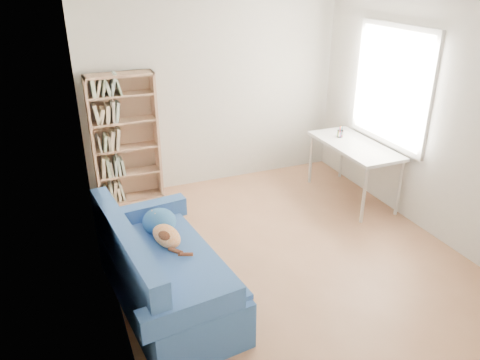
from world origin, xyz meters
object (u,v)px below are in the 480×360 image
object	(u,v)px
desk	(354,149)
sofa	(163,272)
bookshelf	(126,144)
pen_cup	(340,133)

from	to	relation	value
desk	sofa	bearing A→B (deg)	-157.63
desk	bookshelf	bearing A→B (deg)	158.11
sofa	pen_cup	distance (m)	3.15
bookshelf	pen_cup	bearing A→B (deg)	-16.36
sofa	bookshelf	size ratio (longest dim) A/B	1.11
sofa	pen_cup	world-z (taller)	pen_cup
bookshelf	desk	bearing A→B (deg)	-21.89
bookshelf	desk	distance (m)	2.89
bookshelf	desk	world-z (taller)	bookshelf
bookshelf	pen_cup	xyz separation A→B (m)	(2.65, -0.78, 0.05)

